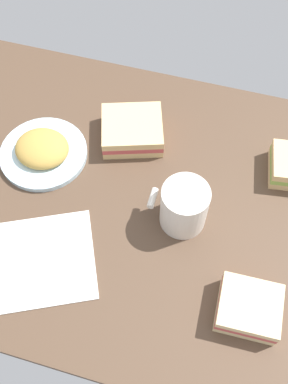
# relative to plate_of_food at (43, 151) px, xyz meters

# --- Properties ---
(tabletop) EXTENTS (0.90, 0.64, 0.02)m
(tabletop) POSITION_rel_plate_of_food_xyz_m (0.22, -0.04, -0.03)
(tabletop) COLOR #4C3828
(tabletop) RESTS_ON ground
(plate_of_food) EXTENTS (0.17, 0.17, 0.04)m
(plate_of_food) POSITION_rel_plate_of_food_xyz_m (0.00, 0.00, 0.00)
(plate_of_food) COLOR silver
(plate_of_food) RESTS_ON tabletop
(coffee_mug_black) EXTENTS (0.10, 0.08, 0.09)m
(coffee_mug_black) POSITION_rel_plate_of_food_xyz_m (0.29, -0.06, 0.03)
(coffee_mug_black) COLOR silver
(coffee_mug_black) RESTS_ON tabletop
(sandwich_side) EXTENTS (0.10, 0.09, 0.04)m
(sandwich_side) POSITION_rel_plate_of_food_xyz_m (0.43, -0.20, 0.01)
(sandwich_side) COLOR beige
(sandwich_side) RESTS_ON tabletop
(sandwich_extra) EXTENTS (0.14, 0.14, 0.04)m
(sandwich_extra) POSITION_rel_plate_of_food_xyz_m (0.15, 0.09, 0.01)
(sandwich_extra) COLOR #DBB77A
(sandwich_extra) RESTS_ON tabletop
(paper_napkin) EXTENTS (0.22, 0.22, 0.00)m
(paper_napkin) POSITION_rel_plate_of_food_xyz_m (0.09, -0.20, -0.01)
(paper_napkin) COLOR white
(paper_napkin) RESTS_ON tabletop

